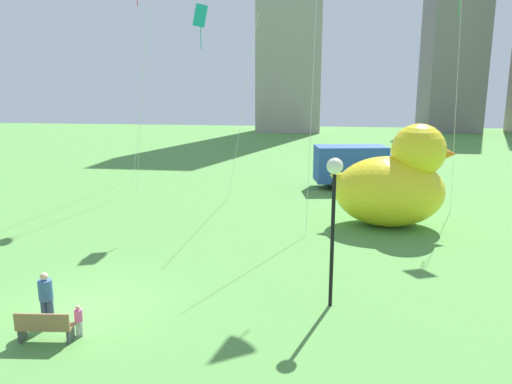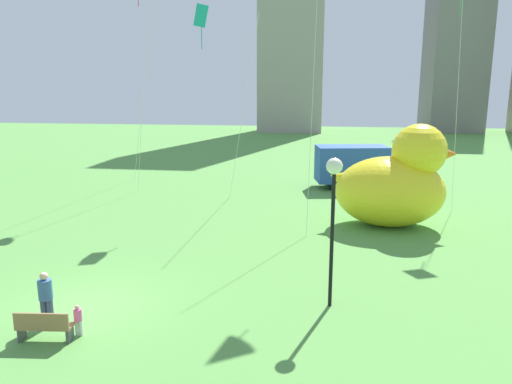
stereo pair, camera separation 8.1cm
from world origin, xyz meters
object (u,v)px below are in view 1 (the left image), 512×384
Objects in this scene: park_bench at (44,326)px; giant_inflatable_duck at (394,183)px; kite_teal at (201,17)px; box_truck at (361,166)px; lamppost at (334,192)px; person_adult at (46,296)px; person_child at (79,319)px.

giant_inflatable_duck is (10.86, 13.00, 1.69)m from park_bench.
kite_teal is at bearing 169.27° from giant_inflatable_duck.
park_bench is at bearing -93.31° from kite_teal.
lamppost is at bearing -96.67° from box_truck.
box_truck is 14.65m from kite_teal.
person_adult is at bearing -133.19° from giant_inflatable_duck.
giant_inflatable_duck is (10.11, 12.53, 1.66)m from person_child.
box_truck is at bearing 95.75° from giant_inflatable_duck.
giant_inflatable_duck reaches higher than park_bench.
person_adult is 0.15× the size of kite_teal.
lamppost is 0.70× the size of box_truck.
person_adult is at bearing 158.76° from person_child.
park_bench is at bearing -148.15° from person_child.
park_bench is 0.25× the size of giant_inflatable_duck.
kite_teal is (0.86, 14.89, 9.86)m from park_bench.
person_adult is 0.34× the size of lamppost.
box_truck is (2.20, 18.83, -2.26)m from lamppost.
person_child is 16.18m from giant_inflatable_duck.
person_child is at bearing 31.85° from park_bench.
kite_teal is (-6.87, 11.52, 6.61)m from lamppost.
kite_teal is at bearing 84.59° from person_adult.
giant_inflatable_duck is at bearing -10.73° from kite_teal.
lamppost is (7.73, 3.38, 3.25)m from park_bench.
kite_teal is (1.32, 13.95, 9.43)m from person_adult.
person_child is 8.21m from lamppost.
lamppost is at bearing 22.64° from person_child.
lamppost reaches higher than person_adult.
person_child is 17.45m from kite_teal.
box_truck is at bearing 63.96° from person_adult.
person_child is 0.13× the size of box_truck.
park_bench is at bearing -129.88° from giant_inflatable_duck.
park_bench is 17.02m from giant_inflatable_duck.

